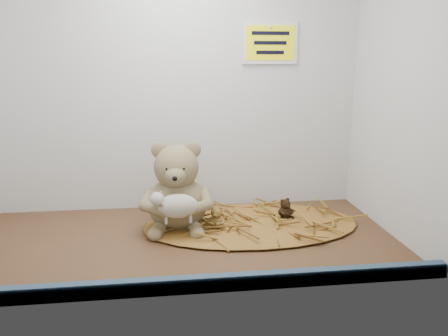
{
  "coord_description": "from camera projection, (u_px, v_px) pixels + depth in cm",
  "views": [
    {
      "loc": [
        -3.31,
        -115.6,
        49.45
      ],
      "look_at": [
        11.55,
        2.89,
        19.95
      ],
      "focal_mm": 35.0,
      "sensor_mm": 36.0,
      "label": 1
    }
  ],
  "objects": [
    {
      "name": "alcove_shell",
      "position": [
        180.0,
        77.0,
        1.21
      ],
      "size": [
        120.4,
        60.2,
        90.4
      ],
      "color": "#3B2614",
      "rests_on": "ground"
    },
    {
      "name": "straw_bed",
      "position": [
        252.0,
        224.0,
        1.34
      ],
      "size": [
        66.11,
        38.39,
        1.28
      ],
      "primitive_type": "ellipsoid",
      "color": "brown",
      "rests_on": "shelf_floor"
    },
    {
      "name": "wall_sign",
      "position": [
        270.0,
        43.0,
        1.42
      ],
      "size": [
        16.0,
        1.2,
        11.0
      ],
      "primitive_type": "cube",
      "color": "#FFF30D",
      "rests_on": "back_wall"
    },
    {
      "name": "mini_teddy_brown",
      "position": [
        285.0,
        207.0,
        1.37
      ],
      "size": [
        7.21,
        7.32,
        6.44
      ],
      "primitive_type": null,
      "rotation": [
        0.0,
        0.0,
        0.51
      ],
      "color": "black",
      "rests_on": "straw_bed"
    },
    {
      "name": "front_rail",
      "position": [
        190.0,
        284.0,
        0.95
      ],
      "size": [
        119.28,
        2.2,
        3.6
      ],
      "primitive_type": "cube",
      "color": "#354A66",
      "rests_on": "shelf_floor"
    },
    {
      "name": "toy_lamb",
      "position": [
        178.0,
        206.0,
        1.21
      ],
      "size": [
        14.66,
        8.94,
        9.47
      ],
      "primitive_type": null,
      "color": "beige",
      "rests_on": "main_teddy"
    },
    {
      "name": "mini_teddy_tan",
      "position": [
        216.0,
        216.0,
        1.29
      ],
      "size": [
        6.86,
        7.06,
        6.66
      ],
      "primitive_type": null,
      "rotation": [
        0.0,
        0.0,
        -0.32
      ],
      "color": "olive",
      "rests_on": "straw_bed"
    },
    {
      "name": "main_teddy",
      "position": [
        177.0,
        186.0,
        1.29
      ],
      "size": [
        23.0,
        24.1,
        26.54
      ],
      "primitive_type": null,
      "rotation": [
        0.0,
        0.0,
        -0.07
      ],
      "color": "#93865A",
      "rests_on": "shelf_floor"
    }
  ]
}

